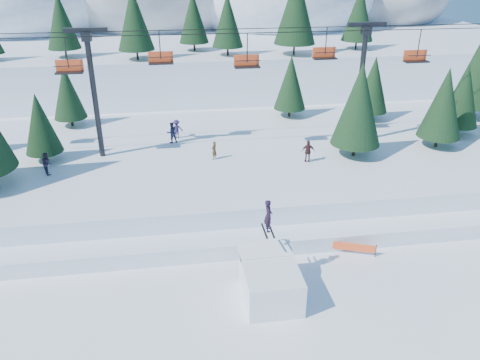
{
  "coord_description": "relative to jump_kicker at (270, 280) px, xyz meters",
  "views": [
    {
      "loc": [
        -2.99,
        -19.47,
        17.49
      ],
      "look_at": [
        0.83,
        6.0,
        5.2
      ],
      "focal_mm": 35.0,
      "sensor_mm": 36.0,
      "label": 1
    }
  ],
  "objects": [
    {
      "name": "conifer_stand",
      "position": [
        -0.44,
        17.14,
        5.87
      ],
      "size": [
        60.39,
        17.33,
        10.21
      ],
      "color": "black",
      "rests_on": "mid_shelf"
    },
    {
      "name": "banner_near",
      "position": [
        6.22,
        3.35,
        -0.64
      ],
      "size": [
        2.69,
        1.02,
        0.9
      ],
      "color": "black",
      "rests_on": "ground"
    },
    {
      "name": "jump_kicker",
      "position": [
        0.0,
        0.0,
        0.0
      ],
      "size": [
        3.04,
        4.3,
        5.46
      ],
      "color": "white",
      "rests_on": "ground"
    },
    {
      "name": "mountain_ridge",
      "position": [
        -6.9,
        72.17,
        8.46
      ],
      "size": [
        119.0,
        60.0,
        26.46
      ],
      "color": "white",
      "rests_on": "ground"
    },
    {
      "name": "chairlift",
      "position": [
        -0.48,
        16.84,
        8.14
      ],
      "size": [
        46.0,
        3.21,
        10.28
      ],
      "color": "black",
      "rests_on": "mid_shelf"
    },
    {
      "name": "berm",
      "position": [
        -1.83,
        6.79,
        -0.63
      ],
      "size": [
        70.0,
        6.0,
        1.1
      ],
      "primitive_type": "cube",
      "color": "white",
      "rests_on": "ground"
    },
    {
      "name": "banner_far",
      "position": [
        9.35,
        5.38,
        -0.64
      ],
      "size": [
        2.77,
        0.77,
        0.9
      ],
      "color": "black",
      "rests_on": "ground"
    },
    {
      "name": "mid_shelf",
      "position": [
        -1.83,
        16.79,
        0.07
      ],
      "size": [
        70.0,
        22.0,
        2.5
      ],
      "primitive_type": "cube",
      "color": "white",
      "rests_on": "ground"
    },
    {
      "name": "ground",
      "position": [
        -1.83,
        -1.21,
        -1.18
      ],
      "size": [
        160.0,
        160.0,
        0.0
      ],
      "primitive_type": "plane",
      "color": "white",
      "rests_on": "ground"
    },
    {
      "name": "distant_skiers",
      "position": [
        -2.46,
        17.19,
        2.2
      ],
      "size": [
        27.99,
        7.85,
        1.88
      ],
      "color": "#30214A",
      "rests_on": "mid_shelf"
    }
  ]
}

